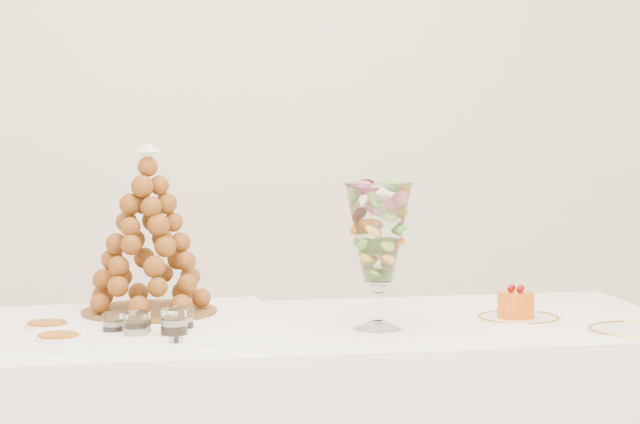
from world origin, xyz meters
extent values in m
cube|color=white|center=(0.00, 2.00, 1.40)|extent=(4.50, 0.04, 2.80)
cube|color=white|center=(0.01, 0.33, 0.69)|extent=(1.86, 0.80, 0.01)
cube|color=white|center=(-0.35, 0.34, 0.71)|extent=(0.72, 0.58, 0.02)
cylinder|color=white|center=(0.20, 0.25, 0.71)|extent=(0.12, 0.12, 0.02)
cylinder|color=white|center=(0.20, 0.25, 0.76)|extent=(0.03, 0.03, 0.08)
sphere|color=white|center=(0.20, 0.25, 0.80)|extent=(0.04, 0.04, 0.04)
cylinder|color=white|center=(0.55, 0.30, 0.70)|extent=(0.20, 0.20, 0.01)
cylinder|color=white|center=(0.76, 0.11, 0.70)|extent=(0.21, 0.21, 0.01)
cylinder|color=white|center=(-0.41, 0.19, 0.73)|extent=(0.06, 0.06, 0.06)
cylinder|color=white|center=(-0.35, 0.17, 0.73)|extent=(0.05, 0.05, 0.07)
cylinder|color=white|center=(-0.26, 0.20, 0.73)|extent=(0.06, 0.06, 0.07)
cylinder|color=white|center=(-0.36, 0.14, 0.73)|extent=(0.06, 0.06, 0.07)
cylinder|color=white|center=(-0.28, 0.13, 0.74)|extent=(0.07, 0.07, 0.08)
cylinder|color=white|center=(-0.56, 0.25, 0.71)|extent=(0.10, 0.10, 0.03)
cylinder|color=white|center=(-0.52, 0.10, 0.71)|extent=(0.10, 0.10, 0.03)
cylinder|color=brown|center=(-0.33, 0.42, 0.72)|extent=(0.32, 0.32, 0.01)
cone|color=brown|center=(-0.33, 0.42, 0.92)|extent=(0.31, 0.31, 0.39)
sphere|color=white|center=(-0.33, 0.42, 1.10)|extent=(0.04, 0.04, 0.04)
cylinder|color=#E15D0A|center=(0.54, 0.30, 0.74)|extent=(0.09, 0.09, 0.06)
sphere|color=#810504|center=(0.56, 0.30, 0.78)|extent=(0.02, 0.02, 0.02)
sphere|color=#810504|center=(0.54, 0.31, 0.78)|extent=(0.02, 0.02, 0.02)
sphere|color=#810504|center=(0.53, 0.29, 0.78)|extent=(0.02, 0.02, 0.02)
sphere|color=#810504|center=(0.54, 0.28, 0.78)|extent=(0.02, 0.02, 0.02)
camera|label=1|loc=(-0.35, -2.56, 1.22)|focal=70.00mm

